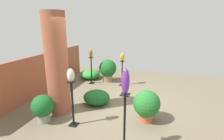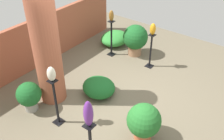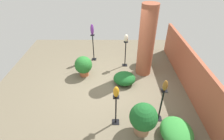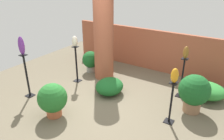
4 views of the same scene
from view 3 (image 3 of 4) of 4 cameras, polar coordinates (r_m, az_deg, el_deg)
The scene contains 16 objects.
ground_plane at distance 6.30m, azimuth -1.34°, elevation -5.19°, with size 8.00×8.00×0.00m, color #6B604C.
brick_wall_back at distance 6.44m, azimuth 23.85°, elevation -0.15°, with size 5.60×0.12×1.34m, color #9E5138.
brick_pillar at distance 6.46m, azimuth 11.18°, elevation 9.09°, with size 0.58×0.58×2.66m, color #9E5138.
pedestal_bronze at distance 5.05m, azimuth 15.59°, elevation -11.45°, with size 0.20×0.20×1.07m.
pedestal_amber at distance 4.81m, azimuth 1.26°, elevation -13.34°, with size 0.20×0.20×0.97m.
pedestal_violet at distance 7.64m, azimuth -6.10°, elevation 6.91°, with size 0.20×0.20×1.16m.
pedestal_ivory at distance 7.19m, azimuth 4.36°, elevation 4.90°, with size 0.20×0.20×1.09m.
art_vase_bronze at distance 4.56m, azimuth 16.99°, elevation -4.87°, with size 0.14×0.13×0.32m, color brown.
art_vase_amber at distance 4.33m, azimuth 1.37°, elevation -7.14°, with size 0.16×0.15×0.32m, color orange.
art_vase_violet at distance 7.29m, azimuth -6.52°, elevation 12.96°, with size 0.15×0.15×0.47m, color #6B2D8C.
art_vase_ivory at distance 6.86m, azimuth 4.62°, elevation 10.35°, with size 0.16×0.17×0.31m, color beige.
potted_plant_mid_right at distance 6.68m, azimuth -9.31°, elevation 1.49°, with size 0.66×0.66×0.80m.
potted_plant_front_left at distance 4.62m, azimuth 10.19°, elevation -15.19°, with size 0.72×0.72×0.93m.
potted_plant_back_center at distance 7.41m, azimuth 10.30°, elevation 4.44°, with size 0.54×0.54×0.70m.
foliage_bed_east at distance 6.32m, azimuth 4.08°, elevation -2.77°, with size 0.72×0.80×0.42m, color #195923.
foliage_bed_west at distance 4.98m, azimuth 20.31°, elevation -18.32°, with size 0.95×0.82×0.39m, color #338C38.
Camera 3 is at (4.89, 0.16, 3.97)m, focal length 28.00 mm.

